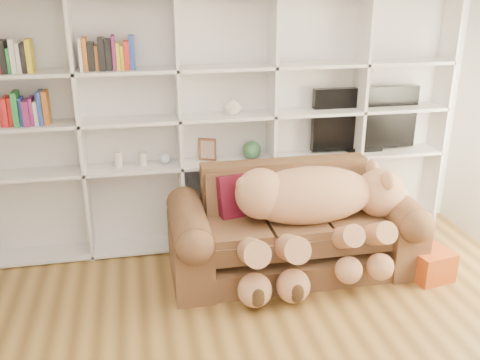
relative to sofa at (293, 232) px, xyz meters
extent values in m
cube|color=silver|center=(-0.50, 0.82, 1.00)|extent=(5.00, 0.02, 2.70)
cube|color=white|center=(-0.50, 0.79, 0.85)|extent=(4.40, 0.03, 2.40)
cube|color=white|center=(-1.82, 0.63, 0.85)|extent=(0.03, 0.35, 2.40)
cube|color=white|center=(-0.94, 0.63, 0.85)|extent=(0.03, 0.35, 2.40)
cube|color=white|center=(-0.06, 0.63, 0.85)|extent=(0.03, 0.35, 2.40)
cube|color=white|center=(0.82, 0.63, 0.85)|extent=(0.03, 0.35, 2.40)
cube|color=white|center=(1.70, 0.63, 0.85)|extent=(0.03, 0.35, 2.40)
cube|color=white|center=(-0.50, 0.63, -0.32)|extent=(4.40, 0.35, 0.03)
cube|color=white|center=(-0.50, 0.63, 0.50)|extent=(4.40, 0.35, 0.03)
cube|color=white|center=(-0.50, 0.63, 0.95)|extent=(4.40, 0.35, 0.03)
cube|color=white|center=(-0.50, 0.63, 1.40)|extent=(4.40, 0.35, 0.03)
cube|color=brown|center=(0.00, -0.04, -0.24)|extent=(2.10, 0.85, 0.22)
cube|color=brown|center=(0.00, -0.06, 0.09)|extent=(1.56, 0.70, 0.30)
cube|color=brown|center=(0.00, 0.33, 0.30)|extent=(1.56, 0.20, 0.55)
cube|color=brown|center=(-0.94, -0.04, -0.07)|extent=(0.32, 0.95, 0.55)
cube|color=brown|center=(0.94, -0.04, -0.07)|extent=(0.32, 0.95, 0.55)
cylinder|color=brown|center=(-0.94, -0.04, 0.20)|extent=(0.32, 0.90, 0.32)
cylinder|color=brown|center=(0.94, -0.04, 0.20)|extent=(0.32, 0.90, 0.32)
ellipsoid|color=tan|center=(0.11, -0.09, 0.39)|extent=(1.16, 0.56, 0.50)
sphere|color=tan|center=(-0.33, -0.09, 0.44)|extent=(0.44, 0.44, 0.44)
sphere|color=tan|center=(0.77, -0.09, 0.36)|extent=(0.44, 0.44, 0.44)
sphere|color=#D6BB8D|center=(0.94, -0.09, 0.30)|extent=(0.22, 0.22, 0.22)
sphere|color=#3B2815|center=(1.03, -0.09, 0.29)|extent=(0.07, 0.07, 0.07)
ellipsoid|color=tan|center=(0.75, -0.25, 0.54)|extent=(0.10, 0.17, 0.17)
ellipsoid|color=tan|center=(0.75, 0.06, 0.54)|extent=(0.10, 0.17, 0.17)
sphere|color=tan|center=(-0.47, -0.09, 0.53)|extent=(0.15, 0.15, 0.15)
cylinder|color=tan|center=(0.31, -0.42, 0.12)|extent=(0.19, 0.53, 0.39)
cylinder|color=tan|center=(0.59, -0.42, 0.12)|extent=(0.19, 0.53, 0.39)
cylinder|color=tan|center=(-0.49, -0.42, 0.08)|extent=(0.22, 0.62, 0.45)
cylinder|color=tan|center=(-0.17, -0.42, 0.08)|extent=(0.22, 0.62, 0.45)
sphere|color=tan|center=(0.31, -0.59, -0.10)|extent=(0.23, 0.23, 0.23)
sphere|color=tan|center=(0.59, -0.59, -0.10)|extent=(0.23, 0.23, 0.23)
sphere|color=tan|center=(-0.49, -0.59, -0.18)|extent=(0.28, 0.28, 0.28)
sphere|color=tan|center=(-0.17, -0.59, -0.18)|extent=(0.28, 0.28, 0.28)
cube|color=maroon|center=(-0.45, 0.15, 0.33)|extent=(0.45, 0.32, 0.43)
cube|color=#BC4B19|center=(1.14, -0.44, -0.21)|extent=(0.39, 0.37, 0.27)
cube|color=black|center=(0.92, 0.68, 0.85)|extent=(1.09, 0.08, 0.62)
cube|color=black|center=(0.92, 0.68, 0.54)|extent=(0.36, 0.18, 0.04)
cube|color=#5A301F|center=(-0.68, 0.63, 0.64)|extent=(0.17, 0.09, 0.22)
sphere|color=#2F5C35|center=(-0.24, 0.63, 0.60)|extent=(0.18, 0.18, 0.18)
cylinder|color=silver|center=(-1.51, 0.63, 0.59)|extent=(0.08, 0.08, 0.15)
cylinder|color=silver|center=(-1.28, 0.63, 0.58)|extent=(0.09, 0.09, 0.13)
sphere|color=silver|center=(-1.08, 0.63, 0.57)|extent=(0.10, 0.10, 0.10)
imported|color=silver|center=(-0.43, 0.63, 1.05)|extent=(0.19, 0.19, 0.17)
camera|label=1|loc=(-1.32, -4.18, 2.16)|focal=40.00mm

